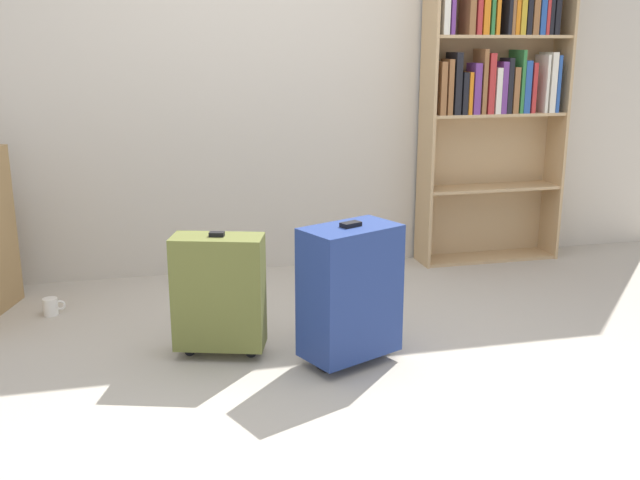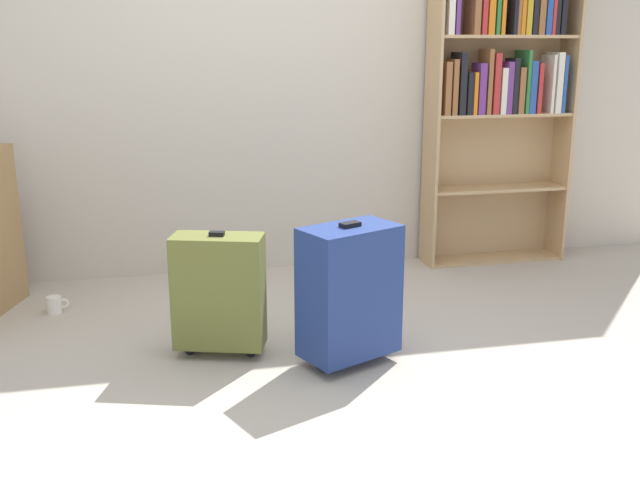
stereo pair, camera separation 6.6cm
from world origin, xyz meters
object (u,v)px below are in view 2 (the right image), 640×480
(bookshelf, at_px, (500,86))
(suitcase_olive, at_px, (219,291))
(mug, at_px, (55,305))
(suitcase_navy_blue, at_px, (349,291))

(bookshelf, bearing_deg, suitcase_olive, -148.25)
(suitcase_olive, bearing_deg, mug, 138.37)
(suitcase_navy_blue, xyz_separation_m, suitcase_olive, (-0.57, 0.22, -0.03))
(suitcase_navy_blue, bearing_deg, mug, 145.55)
(bookshelf, distance_m, mug, 3.05)
(bookshelf, distance_m, suitcase_navy_blue, 2.14)
(bookshelf, height_order, mug, bookshelf)
(suitcase_navy_blue, distance_m, suitcase_olive, 0.62)
(bookshelf, height_order, suitcase_olive, bookshelf)
(bookshelf, relative_size, suitcase_navy_blue, 2.91)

